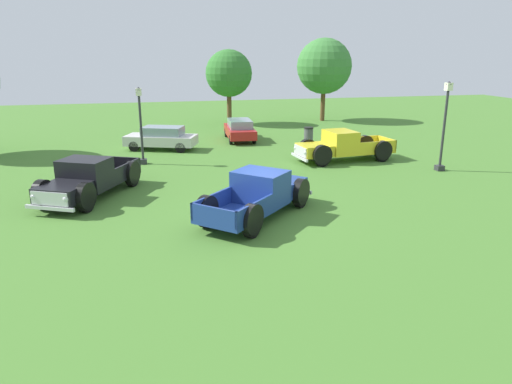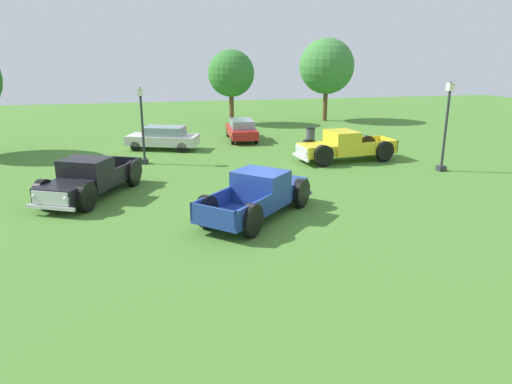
{
  "view_description": "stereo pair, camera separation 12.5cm",
  "coord_description": "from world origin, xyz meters",
  "px_view_note": "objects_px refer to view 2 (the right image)",
  "views": [
    {
      "loc": [
        -3.63,
        -15.33,
        5.53
      ],
      "look_at": [
        -0.14,
        -0.18,
        0.9
      ],
      "focal_mm": 33.29,
      "sensor_mm": 36.0,
      "label": 1
    },
    {
      "loc": [
        -3.51,
        -15.36,
        5.53
      ],
      "look_at": [
        -0.14,
        -0.18,
        0.9
      ],
      "focal_mm": 33.29,
      "sensor_mm": 36.0,
      "label": 2
    }
  ],
  "objects_px": {
    "oak_tree_center": "(327,66)",
    "pickup_truck_foreground": "(262,194)",
    "lamp_post_near": "(142,124)",
    "trash_can": "(310,135)",
    "lamp_post_far": "(446,125)",
    "oak_tree_west": "(231,73)",
    "sedan_distant_b": "(163,138)",
    "pickup_truck_behind_right": "(86,180)",
    "pickup_truck_behind_left": "(340,147)",
    "sedan_distant_a": "(242,129)"
  },
  "relations": [
    {
      "from": "oak_tree_center",
      "to": "pickup_truck_foreground",
      "type": "bearing_deg",
      "value": -115.7
    },
    {
      "from": "lamp_post_near",
      "to": "trash_can",
      "type": "relative_size",
      "value": 4.06
    },
    {
      "from": "lamp_post_near",
      "to": "lamp_post_far",
      "type": "distance_m",
      "value": 14.67
    },
    {
      "from": "lamp_post_far",
      "to": "oak_tree_west",
      "type": "distance_m",
      "value": 18.77
    },
    {
      "from": "sedan_distant_b",
      "to": "lamp_post_near",
      "type": "bearing_deg",
      "value": -107.18
    },
    {
      "from": "pickup_truck_behind_right",
      "to": "lamp_post_near",
      "type": "distance_m",
      "value": 6.2
    },
    {
      "from": "pickup_truck_behind_left",
      "to": "lamp_post_far",
      "type": "xyz_separation_m",
      "value": [
        3.96,
        -3.03,
        1.45
      ]
    },
    {
      "from": "sedan_distant_a",
      "to": "lamp_post_near",
      "type": "distance_m",
      "value": 8.29
    },
    {
      "from": "lamp_post_near",
      "to": "sedan_distant_a",
      "type": "bearing_deg",
      "value": 41.96
    },
    {
      "from": "pickup_truck_foreground",
      "to": "sedan_distant_a",
      "type": "distance_m",
      "value": 14.5
    },
    {
      "from": "pickup_truck_foreground",
      "to": "trash_can",
      "type": "bearing_deg",
      "value": 64.25
    },
    {
      "from": "oak_tree_west",
      "to": "pickup_truck_behind_left",
      "type": "bearing_deg",
      "value": -76.93
    },
    {
      "from": "trash_can",
      "to": "sedan_distant_b",
      "type": "bearing_deg",
      "value": -177.73
    },
    {
      "from": "pickup_truck_behind_left",
      "to": "lamp_post_far",
      "type": "bearing_deg",
      "value": -37.45
    },
    {
      "from": "pickup_truck_behind_left",
      "to": "pickup_truck_behind_right",
      "type": "relative_size",
      "value": 0.98
    },
    {
      "from": "sedan_distant_a",
      "to": "oak_tree_center",
      "type": "height_order",
      "value": "oak_tree_center"
    },
    {
      "from": "sedan_distant_b",
      "to": "lamp_post_near",
      "type": "relative_size",
      "value": 1.13
    },
    {
      "from": "lamp_post_far",
      "to": "oak_tree_center",
      "type": "xyz_separation_m",
      "value": [
        0.56,
        17.41,
        2.14
      ]
    },
    {
      "from": "pickup_truck_behind_right",
      "to": "lamp_post_far",
      "type": "bearing_deg",
      "value": 3.74
    },
    {
      "from": "pickup_truck_foreground",
      "to": "oak_tree_west",
      "type": "bearing_deg",
      "value": 83.06
    },
    {
      "from": "sedan_distant_b",
      "to": "lamp_post_far",
      "type": "bearing_deg",
      "value": -32.28
    },
    {
      "from": "pickup_truck_behind_right",
      "to": "sedan_distant_b",
      "type": "height_order",
      "value": "pickup_truck_behind_right"
    },
    {
      "from": "pickup_truck_behind_right",
      "to": "lamp_post_near",
      "type": "bearing_deg",
      "value": 69.21
    },
    {
      "from": "sedan_distant_a",
      "to": "sedan_distant_b",
      "type": "xyz_separation_m",
      "value": [
        -5.01,
        -1.99,
        0.01
      ]
    },
    {
      "from": "pickup_truck_behind_left",
      "to": "trash_can",
      "type": "height_order",
      "value": "pickup_truck_behind_left"
    },
    {
      "from": "pickup_truck_foreground",
      "to": "oak_tree_center",
      "type": "height_order",
      "value": "oak_tree_center"
    },
    {
      "from": "sedan_distant_a",
      "to": "trash_can",
      "type": "relative_size",
      "value": 4.31
    },
    {
      "from": "pickup_truck_foreground",
      "to": "pickup_truck_behind_right",
      "type": "height_order",
      "value": "pickup_truck_behind_right"
    },
    {
      "from": "lamp_post_far",
      "to": "sedan_distant_a",
      "type": "bearing_deg",
      "value": 127.77
    },
    {
      "from": "oak_tree_west",
      "to": "lamp_post_near",
      "type": "bearing_deg",
      "value": -117.86
    },
    {
      "from": "pickup_truck_behind_right",
      "to": "sedan_distant_b",
      "type": "xyz_separation_m",
      "value": [
        3.23,
        9.16,
        -0.05
      ]
    },
    {
      "from": "sedan_distant_a",
      "to": "pickup_truck_behind_left",
      "type": "bearing_deg",
      "value": -61.3
    },
    {
      "from": "sedan_distant_b",
      "to": "trash_can",
      "type": "distance_m",
      "value": 9.12
    },
    {
      "from": "lamp_post_near",
      "to": "lamp_post_far",
      "type": "xyz_separation_m",
      "value": [
        13.92,
        -4.63,
        0.19
      ]
    },
    {
      "from": "pickup_truck_behind_left",
      "to": "oak_tree_center",
      "type": "height_order",
      "value": "oak_tree_center"
    },
    {
      "from": "lamp_post_far",
      "to": "trash_can",
      "type": "bearing_deg",
      "value": 113.78
    },
    {
      "from": "sedan_distant_b",
      "to": "pickup_truck_behind_right",
      "type": "bearing_deg",
      "value": -109.43
    },
    {
      "from": "trash_can",
      "to": "oak_tree_center",
      "type": "bearing_deg",
      "value": 64.37
    },
    {
      "from": "pickup_truck_behind_right",
      "to": "sedan_distant_a",
      "type": "xyz_separation_m",
      "value": [
        8.24,
        11.15,
        -0.05
      ]
    },
    {
      "from": "pickup_truck_behind_left",
      "to": "trash_can",
      "type": "distance_m",
      "value": 5.45
    },
    {
      "from": "pickup_truck_behind_right",
      "to": "sedan_distant_b",
      "type": "relative_size",
      "value": 1.25
    },
    {
      "from": "oak_tree_west",
      "to": "oak_tree_center",
      "type": "distance_m",
      "value": 7.83
    },
    {
      "from": "oak_tree_center",
      "to": "pickup_truck_behind_left",
      "type": "bearing_deg",
      "value": -107.43
    },
    {
      "from": "oak_tree_center",
      "to": "lamp_post_near",
      "type": "bearing_deg",
      "value": -138.55
    },
    {
      "from": "pickup_truck_foreground",
      "to": "lamp_post_near",
      "type": "bearing_deg",
      "value": 114.51
    },
    {
      "from": "lamp_post_near",
      "to": "oak_tree_center",
      "type": "xyz_separation_m",
      "value": [
        14.47,
        12.78,
        2.33
      ]
    },
    {
      "from": "sedan_distant_b",
      "to": "lamp_post_far",
      "type": "height_order",
      "value": "lamp_post_far"
    },
    {
      "from": "pickup_truck_behind_right",
      "to": "sedan_distant_a",
      "type": "distance_m",
      "value": 13.87
    },
    {
      "from": "sedan_distant_a",
      "to": "trash_can",
      "type": "xyz_separation_m",
      "value": [
        4.1,
        -1.63,
        -0.22
      ]
    },
    {
      "from": "pickup_truck_foreground",
      "to": "pickup_truck_behind_right",
      "type": "bearing_deg",
      "value": 152.69
    }
  ]
}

